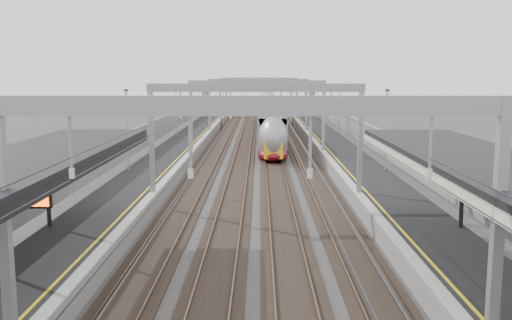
{
  "coord_description": "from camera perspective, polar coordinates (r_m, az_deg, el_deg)",
  "views": [
    {
      "loc": [
        0.24,
        -12.11,
        8.11
      ],
      "look_at": [
        0.0,
        24.16,
        2.68
      ],
      "focal_mm": 40.0,
      "sensor_mm": 36.0,
      "label": 1
    }
  ],
  "objects": [
    {
      "name": "signal_red_near",
      "position": [
        78.57,
        2.54,
        4.35
      ],
      "size": [
        0.32,
        0.32,
        3.48
      ],
      "color": "black",
      "rests_on": "ground"
    },
    {
      "name": "train",
      "position": [
        74.47,
        1.35,
        3.9
      ],
      "size": [
        2.73,
        49.76,
        4.32
      ],
      "color": "maroon",
      "rests_on": "ground"
    },
    {
      "name": "overbridge",
      "position": [
        112.15,
        0.26,
        7.08
      ],
      "size": [
        22.0,
        2.2,
        6.9
      ],
      "color": "gray",
      "rests_on": "ground"
    },
    {
      "name": "signal_green",
      "position": [
        80.37,
        -3.52,
        4.44
      ],
      "size": [
        0.32,
        0.32,
        3.48
      ],
      "color": "black",
      "rests_on": "ground"
    },
    {
      "name": "overhead_line",
      "position": [
        63.76,
        0.16,
        6.75
      ],
      "size": [
        13.0,
        140.0,
        6.6
      ],
      "color": "gray",
      "rests_on": "platform_left"
    },
    {
      "name": "platform_right",
      "position": [
        58.14,
        8.05,
        0.91
      ],
      "size": [
        4.0,
        120.0,
        1.0
      ],
      "primitive_type": "cube",
      "color": "black",
      "rests_on": "ground"
    },
    {
      "name": "wall_right",
      "position": [
        58.52,
        11.18,
        1.97
      ],
      "size": [
        0.3,
        120.0,
        3.2
      ],
      "primitive_type": "cube",
      "color": "gray",
      "rests_on": "ground"
    },
    {
      "name": "tracks",
      "position": [
        57.68,
        0.14,
        0.48
      ],
      "size": [
        11.4,
        140.0,
        0.2
      ],
      "color": "black",
      "rests_on": "ground"
    },
    {
      "name": "signal_red_far",
      "position": [
        89.99,
        3.68,
        4.87
      ],
      "size": [
        0.32,
        0.32,
        3.48
      ],
      "color": "black",
      "rests_on": "ground"
    },
    {
      "name": "platform_left",
      "position": [
        58.2,
        -7.77,
        0.92
      ],
      "size": [
        4.0,
        120.0,
        1.0
      ],
      "primitive_type": "cube",
      "color": "black",
      "rests_on": "ground"
    },
    {
      "name": "wall_left",
      "position": [
        58.61,
        -10.89,
        1.98
      ],
      "size": [
        0.3,
        120.0,
        3.2
      ],
      "primitive_type": "cube",
      "color": "gray",
      "rests_on": "ground"
    }
  ]
}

